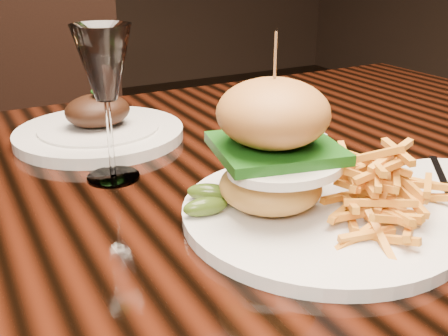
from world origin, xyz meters
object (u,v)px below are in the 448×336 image
far_dish (99,129)px  chair_far (53,136)px  dining_table (191,221)px  burger_plate (317,175)px  wine_glass (104,68)px

far_dish → chair_far: size_ratio=0.29×
dining_table → burger_plate: bearing=-70.7°
dining_table → wine_glass: wine_glass is taller
dining_table → far_dish: 0.23m
burger_plate → dining_table: bearing=133.8°
dining_table → far_dish: far_dish is taller
burger_plate → wine_glass: burger_plate is taller
far_dish → burger_plate: bearing=-70.9°
chair_far → dining_table: bearing=-81.8°
dining_table → burger_plate: burger_plate is taller
burger_plate → far_dish: (-0.14, 0.39, -0.04)m
far_dish → wine_glass: bearing=-100.4°
dining_table → far_dish: bearing=109.0°
wine_glass → chair_far: size_ratio=0.22×
wine_glass → chair_far: bearing=85.1°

